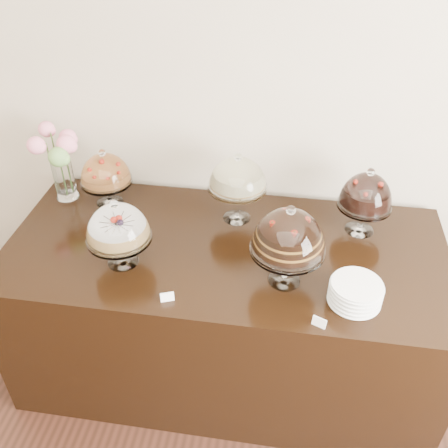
# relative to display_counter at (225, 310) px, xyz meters

# --- Properties ---
(wall_back) EXTENTS (5.00, 0.04, 3.00)m
(wall_back) POSITION_rel_display_counter_xyz_m (0.15, 0.55, 1.05)
(wall_back) COLOR #C0B29B
(wall_back) RESTS_ON ground
(display_counter) EXTENTS (2.20, 1.00, 0.90)m
(display_counter) POSITION_rel_display_counter_xyz_m (0.00, 0.00, 0.00)
(display_counter) COLOR black
(display_counter) RESTS_ON ground
(cake_stand_sugar_sponge) EXTENTS (0.30, 0.30, 0.36)m
(cake_stand_sugar_sponge) POSITION_rel_display_counter_xyz_m (-0.47, -0.19, 0.66)
(cake_stand_sugar_sponge) COLOR white
(cake_stand_sugar_sponge) RESTS_ON display_counter
(cake_stand_choco_layer) EXTENTS (0.33, 0.33, 0.42)m
(cake_stand_choco_layer) POSITION_rel_display_counter_xyz_m (0.30, -0.20, 0.72)
(cake_stand_choco_layer) COLOR white
(cake_stand_choco_layer) RESTS_ON display_counter
(cake_stand_cheesecake) EXTENTS (0.31, 0.31, 0.39)m
(cake_stand_cheesecake) POSITION_rel_display_counter_xyz_m (0.02, 0.25, 0.71)
(cake_stand_cheesecake) COLOR white
(cake_stand_cheesecake) RESTS_ON display_counter
(cake_stand_dark_choco) EXTENTS (0.27, 0.27, 0.37)m
(cake_stand_dark_choco) POSITION_rel_display_counter_xyz_m (0.67, 0.25, 0.67)
(cake_stand_dark_choco) COLOR white
(cake_stand_dark_choco) RESTS_ON display_counter
(cake_stand_fruit_tart) EXTENTS (0.28, 0.28, 0.33)m
(cake_stand_fruit_tart) POSITION_rel_display_counter_xyz_m (-0.70, 0.29, 0.65)
(cake_stand_fruit_tart) COLOR white
(cake_stand_fruit_tart) RESTS_ON display_counter
(flower_vase) EXTENTS (0.24, 0.26, 0.42)m
(flower_vase) POSITION_rel_display_counter_xyz_m (-0.96, 0.31, 0.70)
(flower_vase) COLOR white
(flower_vase) RESTS_ON display_counter
(plate_stack) EXTENTS (0.23, 0.23, 0.10)m
(plate_stack) POSITION_rel_display_counter_xyz_m (0.61, -0.28, 0.50)
(plate_stack) COLOR white
(plate_stack) RESTS_ON display_counter
(price_card_left) EXTENTS (0.06, 0.04, 0.04)m
(price_card_left) POSITION_rel_display_counter_xyz_m (-0.20, -0.40, 0.47)
(price_card_left) COLOR white
(price_card_left) RESTS_ON display_counter
(price_card_right) EXTENTS (0.06, 0.04, 0.04)m
(price_card_right) POSITION_rel_display_counter_xyz_m (0.46, -0.45, 0.47)
(price_card_right) COLOR white
(price_card_right) RESTS_ON display_counter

